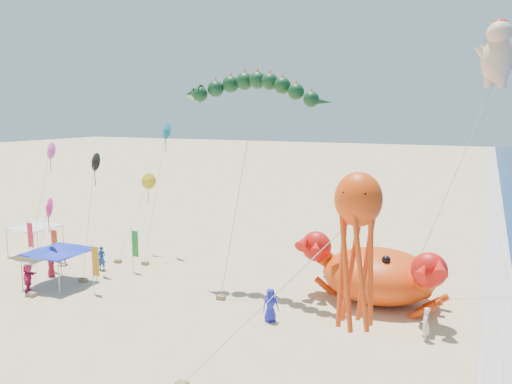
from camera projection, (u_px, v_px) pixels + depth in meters
ground at (273, 309)px, 29.14m from camera, size 320.00×320.00×0.00m
foam_strip at (500, 349)px, 24.15m from camera, size 320.00×320.00×0.00m
crab_inflatable at (378, 274)px, 29.98m from camera, size 9.14×7.23×4.01m
dragon_kite at (252, 94)px, 31.00m from camera, size 9.45×4.17×13.56m
cherub_kite at (497, 52)px, 31.60m from camera, size 5.49×6.92×17.16m
octopus_kite at (356, 239)px, 19.76m from camera, size 7.63×4.03×9.07m
canopy_blue at (58, 249)px, 33.00m from camera, size 3.85×3.85×2.71m
canopy_white at (34, 224)px, 40.10m from camera, size 3.51×3.51×2.71m
feather_flags at (77, 246)px, 35.17m from camera, size 9.93×4.54×3.20m
beachgoers at (112, 276)px, 32.18m from camera, size 27.04×6.60×1.86m
small_kites at (102, 176)px, 36.99m from camera, size 8.88×13.18×10.57m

